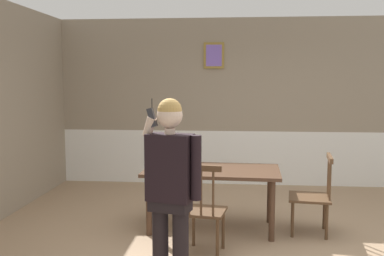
{
  "coord_description": "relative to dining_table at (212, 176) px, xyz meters",
  "views": [
    {
      "loc": [
        -0.11,
        -4.8,
        1.83
      ],
      "look_at": [
        -0.48,
        -0.64,
        1.37
      ],
      "focal_mm": 41.62,
      "sensor_mm": 36.0,
      "label": 1
    }
  ],
  "objects": [
    {
      "name": "person_figure",
      "position": [
        -0.28,
        -1.66,
        0.3
      ],
      "size": [
        0.53,
        0.3,
        1.67
      ],
      "rotation": [
        0.0,
        0.0,
        2.87
      ],
      "color": "black",
      "rests_on": "ground_plane"
    },
    {
      "name": "ground_plane",
      "position": [
        0.34,
        -0.52,
        -0.65
      ],
      "size": [
        6.94,
        6.94,
        0.0
      ],
      "primitive_type": "plane",
      "color": "#9E7F60"
    },
    {
      "name": "dining_table",
      "position": [
        0.0,
        0.0,
        0.0
      ],
      "size": [
        1.66,
        0.95,
        0.75
      ],
      "rotation": [
        0.0,
        0.0,
        -0.05
      ],
      "color": "#4C3323",
      "rests_on": "ground_plane"
    },
    {
      "name": "chair_by_doorway",
      "position": [
        1.2,
        -0.06,
        -0.19
      ],
      "size": [
        0.54,
        0.54,
        0.95
      ],
      "rotation": [
        0.0,
        0.0,
        1.44
      ],
      "color": "#513823",
      "rests_on": "ground_plane"
    },
    {
      "name": "chair_near_window",
      "position": [
        -0.04,
        -0.82,
        -0.18
      ],
      "size": [
        0.47,
        0.47,
        0.98
      ],
      "rotation": [
        0.0,
        0.0,
        -0.16
      ],
      "color": "#513823",
      "rests_on": "ground_plane"
    },
    {
      "name": "room_back_partition",
      "position": [
        0.34,
        2.44,
        0.73
      ],
      "size": [
        6.31,
        0.17,
        2.88
      ],
      "color": "gray",
      "rests_on": "ground_plane"
    }
  ]
}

